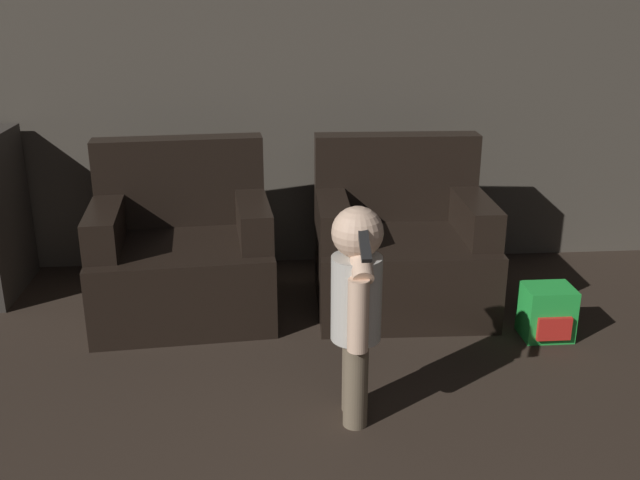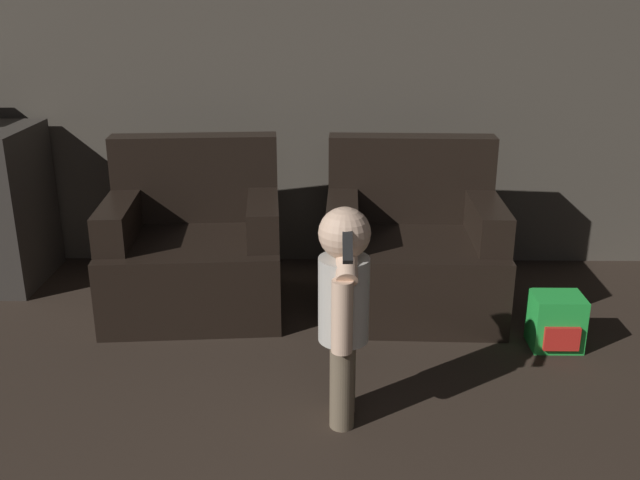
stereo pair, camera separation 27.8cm
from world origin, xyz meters
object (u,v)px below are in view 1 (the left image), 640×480
(armchair_left, at_px, (183,254))
(person_toddler, at_px, (357,299))
(toy_backpack, at_px, (547,312))
(armchair_right, at_px, (401,248))

(armchair_left, distance_m, person_toddler, 1.38)
(armchair_left, distance_m, toy_backpack, 1.89)
(person_toddler, bearing_deg, toy_backpack, 125.22)
(person_toddler, distance_m, toy_backpack, 1.28)
(armchair_right, height_order, toy_backpack, armchair_right)
(person_toddler, xyz_separation_m, toy_backpack, (1.04, 0.64, -0.40))
(armchair_right, distance_m, person_toddler, 1.20)
(armchair_right, relative_size, person_toddler, 1.04)
(armchair_left, bearing_deg, armchair_right, -4.74)
(armchair_right, bearing_deg, armchair_left, -178.39)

